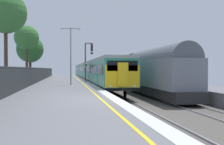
{
  "coord_description": "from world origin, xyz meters",
  "views": [
    {
      "loc": [
        -2.14,
        -13.97,
        1.59
      ],
      "look_at": [
        1.72,
        8.2,
        1.28
      ],
      "focal_mm": 42.42,
      "sensor_mm": 36.0,
      "label": 1
    }
  ],
  "objects": [
    {
      "name": "freight_train_adjacent_track",
      "position": [
        6.1,
        16.39,
        1.43
      ],
      "size": [
        2.6,
        28.3,
        4.45
      ],
      "color": "#232326",
      "rests_on": "ground"
    },
    {
      "name": "background_tree_centre",
      "position": [
        -7.4,
        22.97,
        5.68
      ],
      "size": [
        3.27,
        3.27,
        7.43
      ],
      "color": "#473323",
      "rests_on": "ground"
    },
    {
      "name": "background_tree_right",
      "position": [
        -7.68,
        12.3,
        6.74
      ],
      "size": [
        3.95,
        3.95,
        8.87
      ],
      "color": "#473323",
      "rests_on": "ground"
    },
    {
      "name": "background_tree_left",
      "position": [
        -7.64,
        28.67,
        4.52
      ],
      "size": [
        4.14,
        4.14,
        6.72
      ],
      "color": "#473323",
      "rests_on": "ground"
    },
    {
      "name": "signal_gantry",
      "position": [
        0.62,
        20.72,
        3.12
      ],
      "size": [
        1.1,
        0.24,
        5.0
      ],
      "color": "#47474C",
      "rests_on": "ground"
    },
    {
      "name": "speed_limit_sign",
      "position": [
        0.25,
        18.37,
        1.51
      ],
      "size": [
        0.59,
        0.08,
        2.35
      ],
      "color": "#59595B",
      "rests_on": "ground"
    },
    {
      "name": "ground",
      "position": [
        2.64,
        0.0,
        -0.61
      ],
      "size": [
        17.4,
        110.0,
        1.21
      ],
      "color": "slate"
    },
    {
      "name": "platform_lamp_mid",
      "position": [
        -1.68,
        12.53,
        3.35
      ],
      "size": [
        2.0,
        0.2,
        5.68
      ],
      "color": "#93999E",
      "rests_on": "ground"
    },
    {
      "name": "commuter_train_at_platform",
      "position": [
        2.1,
        36.46,
        1.27
      ],
      "size": [
        2.83,
        62.05,
        3.81
      ],
      "color": "#2D846B",
      "rests_on": "ground"
    }
  ]
}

